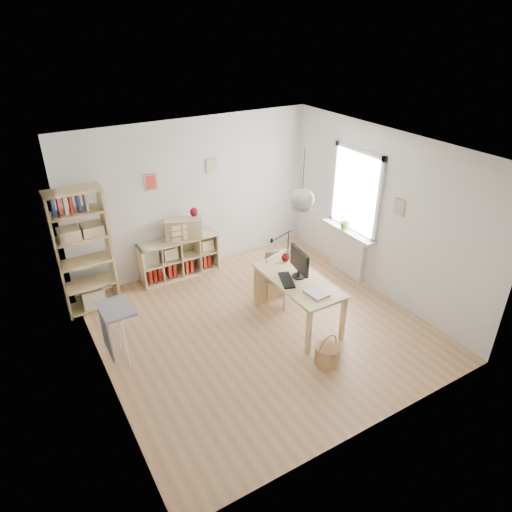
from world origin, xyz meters
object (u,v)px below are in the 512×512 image
cube_shelf (177,260)px  chair (281,276)px  drawer_chest (184,228)px  monitor (299,262)px  storage_chest (284,276)px  desk (298,285)px  tall_bookshelf (82,247)px

cube_shelf → chair: bearing=-55.8°
cube_shelf → drawer_chest: drawer_chest is taller
monitor → drawer_chest: monitor is taller
cube_shelf → drawer_chest: 0.62m
chair → storage_chest: size_ratio=1.05×
desk → tall_bookshelf: 3.27m
desk → tall_bookshelf: bearing=143.0°
monitor → drawer_chest: bearing=121.9°
cube_shelf → storage_chest: cube_shelf is taller
tall_bookshelf → drawer_chest: tall_bookshelf is taller
storage_chest → monitor: (-0.36, -0.90, 0.81)m
storage_chest → cube_shelf: bearing=157.7°
monitor → cube_shelf: bearing=124.8°
cube_shelf → drawer_chest: (0.15, -0.04, 0.60)m
monitor → drawer_chest: size_ratio=0.82×
chair → drawer_chest: bearing=104.1°
storage_chest → tall_bookshelf: bearing=-178.9°
cube_shelf → storage_chest: size_ratio=1.82×
tall_bookshelf → chair: 3.07m
drawer_chest → storage_chest: bearing=-21.7°
desk → chair: 0.63m
chair → tall_bookshelf: bearing=136.3°
desk → cube_shelf: size_ratio=1.07×
cube_shelf → monitor: monitor is taller
cube_shelf → storage_chest: (1.43, -1.28, -0.11)m
tall_bookshelf → chair: bearing=-26.9°
desk → storage_chest: 1.14m
desk → tall_bookshelf: (-2.59, 1.95, 0.43)m
chair → monitor: (-0.04, -0.53, 0.54)m
storage_chest → drawer_chest: bearing=155.4°
cube_shelf → monitor: bearing=-63.8°
monitor → drawer_chest: (-0.91, 2.14, -0.10)m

